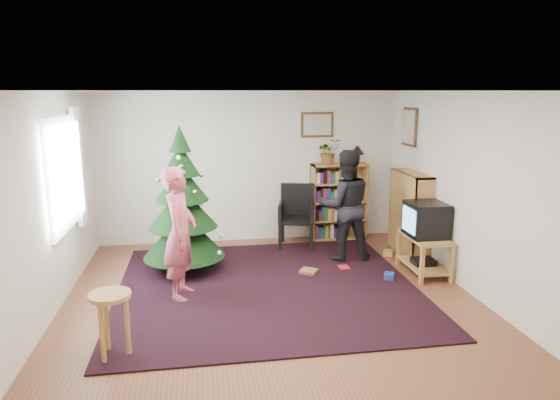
{
  "coord_description": "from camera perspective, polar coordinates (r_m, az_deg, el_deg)",
  "views": [
    {
      "loc": [
        -0.81,
        -5.74,
        2.49
      ],
      "look_at": [
        0.21,
        0.57,
        1.1
      ],
      "focal_mm": 32.0,
      "sensor_mm": 36.0,
      "label": 1
    }
  ],
  "objects": [
    {
      "name": "potted_plant",
      "position": [
        8.41,
        5.56,
        5.55
      ],
      "size": [
        0.42,
        0.37,
        0.43
      ],
      "primitive_type": "imported",
      "rotation": [
        0.0,
        0.0,
        0.11
      ],
      "color": "gray",
      "rests_on": "bookshelf_back"
    },
    {
      "name": "floor_clutter",
      "position": [
        7.26,
        7.81,
        -7.59
      ],
      "size": [
        1.59,
        1.18,
        0.08
      ],
      "color": "#A51E19",
      "rests_on": "rug"
    },
    {
      "name": "wall_left",
      "position": [
        6.11,
        -25.04,
        -0.62
      ],
      "size": [
        0.02,
        5.0,
        2.5
      ],
      "primitive_type": "cube",
      "color": "silver",
      "rests_on": "floor"
    },
    {
      "name": "crt_tv",
      "position": [
        7.11,
        16.33,
        -2.13
      ],
      "size": [
        0.5,
        0.53,
        0.47
      ],
      "color": "black",
      "rests_on": "tv_stand"
    },
    {
      "name": "person_by_chair",
      "position": [
        7.47,
        7.46,
        -0.65
      ],
      "size": [
        0.83,
        0.66,
        1.67
      ],
      "primitive_type": "imported",
      "rotation": [
        0.0,
        0.0,
        3.1
      ],
      "color": "black",
      "rests_on": "rug"
    },
    {
      "name": "christmas_tree",
      "position": [
        7.04,
        -11.05,
        -1.37
      ],
      "size": [
        1.14,
        1.14,
        2.06
      ],
      "rotation": [
        0.0,
        0.0,
        0.42
      ],
      "color": "#3F2816",
      "rests_on": "rug"
    },
    {
      "name": "ceiling",
      "position": [
        5.79,
        -1.19,
        12.36
      ],
      "size": [
        5.0,
        5.0,
        0.0
      ],
      "primitive_type": "plane",
      "rotation": [
        3.14,
        0.0,
        0.0
      ],
      "color": "white",
      "rests_on": "wall_back"
    },
    {
      "name": "wall_front",
      "position": [
        3.56,
        4.58,
        -8.19
      ],
      "size": [
        5.0,
        0.02,
        2.5
      ],
      "primitive_type": "cube",
      "color": "silver",
      "rests_on": "floor"
    },
    {
      "name": "rug",
      "position": [
        6.58,
        -1.46,
        -9.89
      ],
      "size": [
        3.8,
        3.6,
        0.02
      ],
      "primitive_type": "cube",
      "color": "black",
      "rests_on": "floor"
    },
    {
      "name": "bookshelf_back",
      "position": [
        8.6,
        6.73,
        -0.07
      ],
      "size": [
        0.95,
        0.3,
        1.3
      ],
      "color": "#AB793D",
      "rests_on": "floor"
    },
    {
      "name": "curtain",
      "position": [
        7.29,
        -21.98,
        3.57
      ],
      "size": [
        0.06,
        0.35,
        1.6
      ],
      "primitive_type": "cube",
      "color": "white",
      "rests_on": "wall_left"
    },
    {
      "name": "wall_right",
      "position": [
        6.74,
        20.42,
        0.88
      ],
      "size": [
        0.02,
        5.0,
        2.5
      ],
      "primitive_type": "cube",
      "color": "silver",
      "rests_on": "floor"
    },
    {
      "name": "window_pane",
      "position": [
        6.63,
        -23.61,
        2.64
      ],
      "size": [
        0.04,
        1.2,
        1.4
      ],
      "primitive_type": "cube",
      "color": "silver",
      "rests_on": "wall_left"
    },
    {
      "name": "armchair",
      "position": [
        8.19,
        1.75,
        -1.47
      ],
      "size": [
        0.68,
        0.68,
        1.01
      ],
      "rotation": [
        0.0,
        0.0,
        -0.26
      ],
      "color": "black",
      "rests_on": "rug"
    },
    {
      "name": "tv_stand",
      "position": [
        7.24,
        16.13,
        -5.67
      ],
      "size": [
        0.47,
        0.85,
        0.55
      ],
      "color": "#AB793D",
      "rests_on": "floor"
    },
    {
      "name": "table_lamp",
      "position": [
        8.55,
        8.82,
        5.54
      ],
      "size": [
        0.23,
        0.23,
        0.31
      ],
      "color": "#A57F33",
      "rests_on": "bookshelf_back"
    },
    {
      "name": "floor",
      "position": [
        6.31,
        -1.09,
        -10.99
      ],
      "size": [
        5.0,
        5.0,
        0.0
      ],
      "primitive_type": "plane",
      "color": "brown",
      "rests_on": "ground"
    },
    {
      "name": "bookshelf_right",
      "position": [
        7.89,
        14.64,
        -1.52
      ],
      "size": [
        0.3,
        0.95,
        1.3
      ],
      "rotation": [
        0.0,
        0.0,
        1.57
      ],
      "color": "#AB793D",
      "rests_on": "floor"
    },
    {
      "name": "person_standing",
      "position": [
        6.16,
        -11.35,
        -3.75
      ],
      "size": [
        0.5,
        0.66,
        1.63
      ],
      "primitive_type": "imported",
      "rotation": [
        0.0,
        0.0,
        1.36
      ],
      "color": "#B24754",
      "rests_on": "rug"
    },
    {
      "name": "stool",
      "position": [
        5.05,
        -18.79,
        -11.6
      ],
      "size": [
        0.39,
        0.39,
        0.65
      ],
      "color": "#AB793D",
      "rests_on": "floor"
    },
    {
      "name": "picture_back",
      "position": [
        8.46,
        4.27,
        8.58
      ],
      "size": [
        0.55,
        0.03,
        0.42
      ],
      "color": "#4C3319",
      "rests_on": "wall_back"
    },
    {
      "name": "wall_back",
      "position": [
        8.37,
        -3.54,
        3.73
      ],
      "size": [
        5.0,
        0.02,
        2.5
      ],
      "primitive_type": "cube",
      "color": "silver",
      "rests_on": "floor"
    },
    {
      "name": "picture_right",
      "position": [
        8.19,
        14.62,
        8.1
      ],
      "size": [
        0.03,
        0.5,
        0.6
      ],
      "color": "#4C3319",
      "rests_on": "wall_right"
    }
  ]
}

